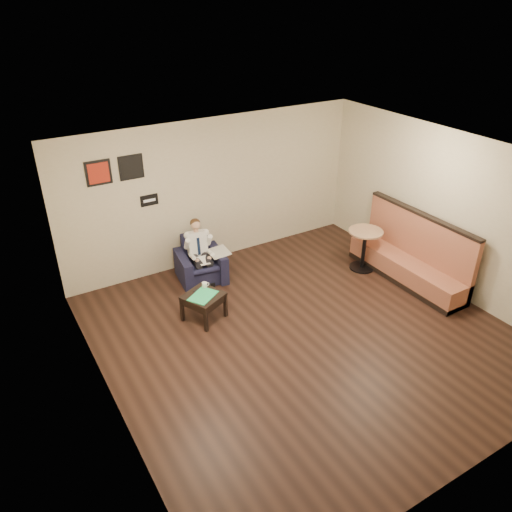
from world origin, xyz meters
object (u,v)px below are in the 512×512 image
green_folder (203,296)px  coffee_mug (205,285)px  armchair (201,260)px  cafe_table (364,250)px  side_table (204,307)px  banquette (409,249)px  smartphone (197,290)px  seated_man (202,256)px

green_folder → coffee_mug: size_ratio=4.74×
armchair → cafe_table: bearing=-15.3°
armchair → side_table: armchair is taller
side_table → green_folder: bearing=-122.1°
armchair → cafe_table: 3.10m
green_folder → banquette: bearing=-11.6°
smartphone → banquette: size_ratio=0.06×
green_folder → banquette: banquette is taller
cafe_table → banquette: bearing=-60.6°
side_table → banquette: 3.86m
side_table → seated_man: bearing=65.2°
green_folder → armchair: bearing=66.3°
green_folder → smartphone: green_folder is taller
cafe_table → seated_man: bearing=158.1°
green_folder → cafe_table: cafe_table is taller
armchair → coffee_mug: bearing=-103.2°
coffee_mug → smartphone: size_ratio=0.68×
side_table → green_folder: green_folder is taller
armchair → green_folder: size_ratio=1.79×
seated_man → cafe_table: bearing=-13.4°
smartphone → banquette: (3.78, -0.98, 0.17)m
seated_man → smartphone: size_ratio=7.61×
armchair → coffee_mug: (-0.39, -0.98, 0.11)m
banquette → cafe_table: size_ratio=3.06×
armchair → side_table: (-0.51, -1.17, -0.17)m
seated_man → smartphone: bearing=-111.3°
smartphone → cafe_table: cafe_table is taller
smartphone → cafe_table: size_ratio=0.18×
armchair → side_table: 1.28m
smartphone → banquette: 3.90m
seated_man → smartphone: 1.03m
coffee_mug → green_folder: bearing=-122.1°
armchair → banquette: size_ratio=0.33×
armchair → smartphone: bearing=-109.4°
armchair → side_table: size_ratio=1.46×
armchair → coffee_mug: 1.06m
armchair → smartphone: size_ratio=5.74×
armchair → green_folder: armchair is taller
side_table → green_folder: 0.24m
coffee_mug → smartphone: 0.15m
seated_man → cafe_table: 3.08m
armchair → smartphone: 1.13m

